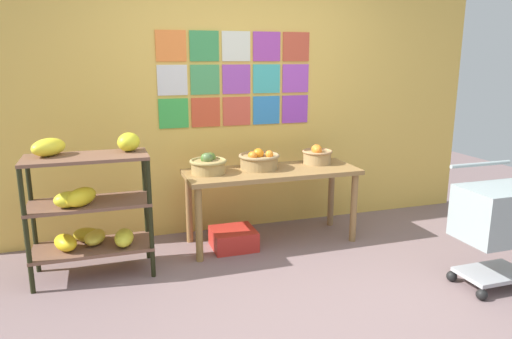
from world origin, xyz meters
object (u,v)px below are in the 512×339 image
object	(u,v)px
fruit_basket_right	(259,160)
produce_crate_under_table	(233,239)
fruit_basket_back_right	(208,164)
display_table	(272,180)
shopping_cart	(499,218)
banana_shelf_unit	(88,203)
fruit_basket_centre	(317,155)

from	to	relation	value
fruit_basket_right	produce_crate_under_table	distance (m)	0.74
fruit_basket_right	produce_crate_under_table	xyz separation A→B (m)	(-0.28, -0.11, -0.67)
fruit_basket_right	produce_crate_under_table	bearing A→B (deg)	-157.59
fruit_basket_back_right	fruit_basket_right	distance (m)	0.47
fruit_basket_right	produce_crate_under_table	size ratio (longest dim) A/B	0.97
fruit_basket_back_right	produce_crate_under_table	size ratio (longest dim) A/B	0.85
display_table	shopping_cart	size ratio (longest dim) A/B	1.74
display_table	shopping_cart	distance (m)	1.84
banana_shelf_unit	shopping_cart	xyz separation A→B (m)	(2.82, -1.13, -0.05)
fruit_basket_centre	shopping_cart	world-z (taller)	shopping_cart
banana_shelf_unit	fruit_basket_back_right	bearing A→B (deg)	14.95
fruit_basket_right	shopping_cart	bearing A→B (deg)	-46.06
fruit_basket_centre	fruit_basket_back_right	xyz separation A→B (m)	(-1.06, -0.05, -0.01)
banana_shelf_unit	produce_crate_under_table	bearing A→B (deg)	8.01
produce_crate_under_table	banana_shelf_unit	bearing A→B (deg)	-171.99
fruit_basket_back_right	fruit_basket_right	size ratio (longest dim) A/B	0.88
fruit_basket_centre	produce_crate_under_table	bearing A→B (deg)	-170.20
shopping_cart	fruit_basket_centre	bearing A→B (deg)	128.19
banana_shelf_unit	display_table	size ratio (longest dim) A/B	0.70
fruit_basket_centre	produce_crate_under_table	distance (m)	1.11
fruit_basket_right	fruit_basket_centre	bearing A→B (deg)	3.45
banana_shelf_unit	fruit_basket_centre	size ratio (longest dim) A/B	3.84
display_table	shopping_cart	world-z (taller)	shopping_cart
shopping_cart	produce_crate_under_table	bearing A→B (deg)	151.83
fruit_basket_centre	fruit_basket_back_right	bearing A→B (deg)	-177.20
fruit_basket_centre	fruit_basket_back_right	world-z (taller)	fruit_basket_centre
display_table	produce_crate_under_table	xyz separation A→B (m)	(-0.37, -0.04, -0.50)
fruit_basket_back_right	shopping_cart	size ratio (longest dim) A/B	0.36
banana_shelf_unit	fruit_basket_right	distance (m)	1.50
produce_crate_under_table	shopping_cart	xyz separation A→B (m)	(1.63, -1.29, 0.45)
banana_shelf_unit	produce_crate_under_table	xyz separation A→B (m)	(1.18, 0.17, -0.50)
banana_shelf_unit	fruit_basket_right	size ratio (longest dim) A/B	2.97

